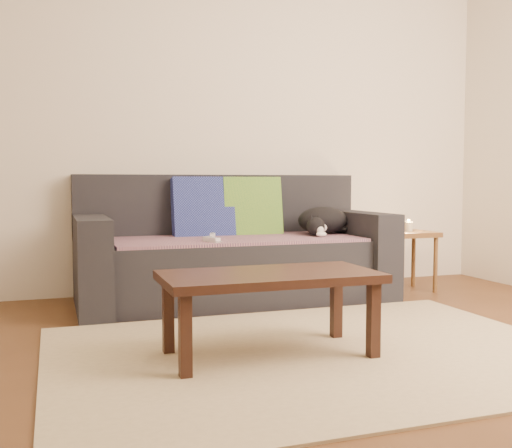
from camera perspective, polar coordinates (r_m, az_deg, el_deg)
name	(u,v)px	position (r m, az deg, el deg)	size (l,w,h in m)	color
ground	(332,363)	(2.79, 7.21, -13.01)	(4.50, 4.50, 0.00)	brown
back_wall	(215,118)	(4.58, -3.90, 10.06)	(4.50, 0.04, 2.60)	beige
sofa	(232,255)	(4.17, -2.31, -2.98)	(2.10, 0.94, 0.87)	#232328
throw_blanket	(236,239)	(4.07, -1.94, -1.44)	(1.66, 0.74, 0.02)	#392444
cushion_navy	(203,208)	(4.26, -5.06, 1.49)	(0.44, 0.11, 0.44)	navy
cushion_green	(252,208)	(4.36, -0.42, 1.56)	(0.44, 0.11, 0.44)	#0B472A
cat	(323,221)	(4.37, 6.36, 0.29)	(0.46, 0.43, 0.20)	black
wii_remote_a	(213,236)	(4.04, -4.16, -1.14)	(0.15, 0.04, 0.03)	white
wii_remote_b	(211,240)	(3.78, -4.27, -1.48)	(0.15, 0.04, 0.03)	white
side_table	(408,242)	(4.65, 14.30, -1.65)	(0.36, 0.36, 0.45)	brown
candle	(409,226)	(4.64, 14.33, -0.23)	(0.06, 0.06, 0.09)	beige
rug	(318,353)	(2.92, 5.89, -12.12)	(2.50, 1.80, 0.01)	tan
coffee_table	(269,283)	(2.79, 1.29, -5.65)	(1.00, 0.50, 0.40)	black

